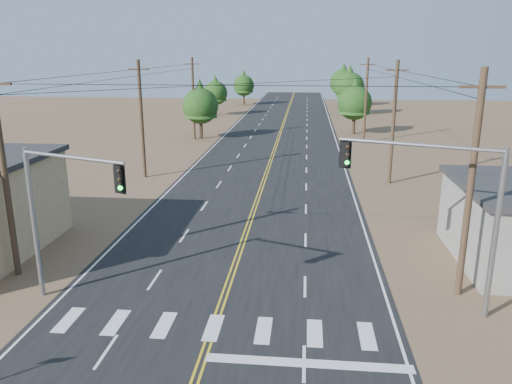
# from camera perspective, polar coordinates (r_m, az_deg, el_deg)

# --- Properties ---
(road) EXTENTS (15.00, 200.00, 0.02)m
(road) POSITION_cam_1_polar(r_m,az_deg,el_deg) (40.86, 0.70, 0.72)
(road) COLOR black
(road) RESTS_ON ground
(utility_pole_left_near) EXTENTS (1.80, 0.30, 10.00)m
(utility_pole_left_near) POSITION_cam_1_polar(r_m,az_deg,el_deg) (26.05, -26.81, 1.93)
(utility_pole_left_near) COLOR #4C3826
(utility_pole_left_near) RESTS_ON ground
(utility_pole_left_mid) EXTENTS (1.80, 0.30, 10.00)m
(utility_pole_left_mid) POSITION_cam_1_polar(r_m,az_deg,el_deg) (43.95, -12.95, 8.17)
(utility_pole_left_mid) COLOR #4C3826
(utility_pole_left_mid) RESTS_ON ground
(utility_pole_left_far) EXTENTS (1.80, 0.30, 10.00)m
(utility_pole_left_far) POSITION_cam_1_polar(r_m,az_deg,el_deg) (63.13, -7.18, 10.61)
(utility_pole_left_far) COLOR #4C3826
(utility_pole_left_far) RESTS_ON ground
(utility_pole_right_near) EXTENTS (1.80, 0.30, 10.00)m
(utility_pole_right_near) POSITION_cam_1_polar(r_m,az_deg,el_deg) (23.11, 23.33, 0.78)
(utility_pole_right_near) COLOR #4C3826
(utility_pole_right_near) RESTS_ON ground
(utility_pole_right_mid) EXTENTS (1.80, 0.30, 10.00)m
(utility_pole_right_mid) POSITION_cam_1_polar(r_m,az_deg,el_deg) (42.28, 15.43, 7.73)
(utility_pole_right_mid) COLOR #4C3826
(utility_pole_right_mid) RESTS_ON ground
(utility_pole_right_far) EXTENTS (1.80, 0.30, 10.00)m
(utility_pole_right_far) POSITION_cam_1_polar(r_m,az_deg,el_deg) (61.97, 12.45, 10.27)
(utility_pole_right_far) COLOR #4C3826
(utility_pole_right_far) RESTS_ON ground
(signal_mast_left) EXTENTS (5.05, 2.06, 6.75)m
(signal_mast_left) POSITION_cam_1_polar(r_m,az_deg,el_deg) (22.20, -21.80, -1.17)
(signal_mast_left) COLOR gray
(signal_mast_left) RESTS_ON ground
(signal_mast_right) EXTENTS (6.23, 2.51, 7.13)m
(signal_mast_right) POSITION_cam_1_polar(r_m,az_deg,el_deg) (21.58, 20.96, -0.63)
(signal_mast_right) COLOR gray
(signal_mast_right) RESTS_ON ground
(tree_left_near) EXTENTS (4.45, 4.45, 7.42)m
(tree_left_near) POSITION_cam_1_polar(r_m,az_deg,el_deg) (63.58, -6.37, 10.14)
(tree_left_near) COLOR #3F2D1E
(tree_left_near) RESTS_ON ground
(tree_left_mid) EXTENTS (4.12, 4.12, 6.87)m
(tree_left_mid) POSITION_cam_1_polar(r_m,az_deg,el_deg) (88.06, -4.66, 11.48)
(tree_left_mid) COLOR #3F2D1E
(tree_left_mid) RESTS_ON ground
(tree_left_far) EXTENTS (4.31, 4.31, 7.18)m
(tree_left_far) POSITION_cam_1_polar(r_m,az_deg,el_deg) (105.50, -1.41, 12.31)
(tree_left_far) COLOR #3F2D1E
(tree_left_far) RESTS_ON ground
(tree_right_near) EXTENTS (4.49, 4.49, 7.49)m
(tree_right_near) POSITION_cam_1_polar(r_m,az_deg,el_deg) (68.17, 11.24, 10.34)
(tree_right_near) COLOR #3F2D1E
(tree_right_near) RESTS_ON ground
(tree_right_mid) EXTENTS (5.18, 5.18, 8.64)m
(tree_right_mid) POSITION_cam_1_polar(r_m,az_deg,el_deg) (89.57, 10.64, 12.03)
(tree_right_mid) COLOR #3F2D1E
(tree_right_mid) RESTS_ON ground
(tree_right_far) EXTENTS (5.23, 5.23, 8.71)m
(tree_right_far) POSITION_cam_1_polar(r_m,az_deg,el_deg) (103.88, 9.95, 12.55)
(tree_right_far) COLOR #3F2D1E
(tree_right_far) RESTS_ON ground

